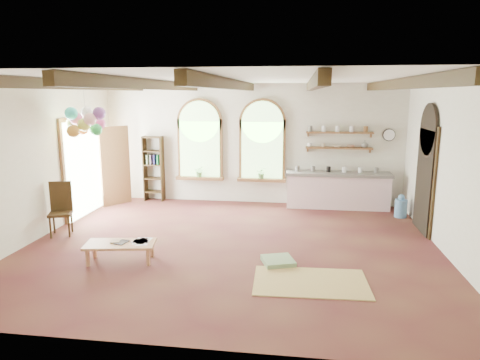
% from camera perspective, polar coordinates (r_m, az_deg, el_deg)
% --- Properties ---
extents(floor, '(8.00, 8.00, 0.00)m').
position_cam_1_polar(floor, '(8.52, -1.15, -8.69)').
color(floor, brown).
rests_on(floor, ground).
extents(ceiling_beams, '(6.20, 6.80, 0.18)m').
position_cam_1_polar(ceiling_beams, '(8.01, -1.24, 12.63)').
color(ceiling_beams, '#32230F').
rests_on(ceiling_beams, ceiling).
extents(window_left, '(1.30, 0.28, 2.20)m').
position_cam_1_polar(window_left, '(11.71, -5.37, 5.00)').
color(window_left, brown).
rests_on(window_left, floor).
extents(window_right, '(1.30, 0.28, 2.20)m').
position_cam_1_polar(window_right, '(11.45, 2.98, 4.89)').
color(window_right, brown).
rests_on(window_right, floor).
extents(left_doorway, '(0.10, 1.90, 2.50)m').
position_cam_1_polar(left_doorway, '(11.16, -20.13, 1.53)').
color(left_doorway, brown).
rests_on(left_doorway, floor).
extents(right_doorway, '(0.10, 1.30, 2.40)m').
position_cam_1_polar(right_doorway, '(9.95, 23.37, -0.13)').
color(right_doorway, black).
rests_on(right_doorway, floor).
extents(kitchen_counter, '(2.68, 0.62, 0.94)m').
position_cam_1_polar(kitchen_counter, '(11.42, 12.87, -1.28)').
color(kitchen_counter, silver).
rests_on(kitchen_counter, floor).
extents(wall_shelf_lower, '(1.70, 0.24, 0.04)m').
position_cam_1_polar(wall_shelf_lower, '(11.42, 13.03, 4.18)').
color(wall_shelf_lower, brown).
rests_on(wall_shelf_lower, wall_back).
extents(wall_shelf_upper, '(1.70, 0.24, 0.04)m').
position_cam_1_polar(wall_shelf_upper, '(11.38, 13.12, 6.18)').
color(wall_shelf_upper, brown).
rests_on(wall_shelf_upper, wall_back).
extents(wall_clock, '(0.32, 0.04, 0.32)m').
position_cam_1_polar(wall_clock, '(11.63, 19.25, 5.70)').
color(wall_clock, black).
rests_on(wall_clock, wall_back).
extents(bookshelf, '(0.53, 0.32, 1.80)m').
position_cam_1_polar(bookshelf, '(12.07, -11.44, 1.51)').
color(bookshelf, '#32230F').
rests_on(bookshelf, floor).
extents(coffee_table, '(1.28, 0.75, 0.34)m').
position_cam_1_polar(coffee_table, '(7.93, -15.67, -8.37)').
color(coffee_table, '#A8744D').
rests_on(coffee_table, floor).
extents(side_chair, '(0.57, 0.57, 1.12)m').
position_cam_1_polar(side_chair, '(9.80, -22.74, -4.93)').
color(side_chair, '#32230F').
rests_on(side_chair, floor).
extents(floor_mat, '(1.83, 1.17, 0.02)m').
position_cam_1_polar(floor_mat, '(7.04, 9.38, -13.27)').
color(floor_mat, tan).
rests_on(floor_mat, floor).
extents(floor_cushion, '(0.66, 0.66, 0.09)m').
position_cam_1_polar(floor_cushion, '(7.68, 5.10, -10.71)').
color(floor_cushion, '#6D895E').
rests_on(floor_cushion, floor).
extents(water_jug_a, '(0.29, 0.29, 0.56)m').
position_cam_1_polar(water_jug_a, '(11.03, 20.66, -3.43)').
color(water_jug_a, '#5281AF').
rests_on(water_jug_a, floor).
extents(water_jug_b, '(0.28, 0.28, 0.55)m').
position_cam_1_polar(water_jug_b, '(11.61, 17.78, -2.56)').
color(water_jug_b, '#5281AF').
rests_on(water_jug_b, floor).
extents(balloon_cluster, '(1.00, 1.00, 1.16)m').
position_cam_1_polar(balloon_cluster, '(9.83, -19.88, 7.36)').
color(balloon_cluster, silver).
rests_on(balloon_cluster, floor).
extents(table_book, '(0.21, 0.26, 0.02)m').
position_cam_1_polar(table_book, '(8.02, -16.83, -7.81)').
color(table_book, olive).
rests_on(table_book, coffee_table).
extents(tablet, '(0.23, 0.28, 0.01)m').
position_cam_1_polar(tablet, '(7.93, -15.49, -8.00)').
color(tablet, black).
rests_on(tablet, coffee_table).
extents(potted_plant_left, '(0.27, 0.23, 0.30)m').
position_cam_1_polar(potted_plant_left, '(11.72, -5.42, 1.14)').
color(potted_plant_left, '#598C4C').
rests_on(potted_plant_left, window_left).
extents(potted_plant_right, '(0.27, 0.23, 0.30)m').
position_cam_1_polar(potted_plant_right, '(11.46, 2.89, 0.94)').
color(potted_plant_right, '#598C4C').
rests_on(potted_plant_right, window_right).
extents(shelf_cup_a, '(0.12, 0.10, 0.10)m').
position_cam_1_polar(shelf_cup_a, '(11.37, 9.27, 4.64)').
color(shelf_cup_a, white).
rests_on(shelf_cup_a, wall_shelf_lower).
extents(shelf_cup_b, '(0.10, 0.10, 0.09)m').
position_cam_1_polar(shelf_cup_b, '(11.38, 11.04, 4.58)').
color(shelf_cup_b, beige).
rests_on(shelf_cup_b, wall_shelf_lower).
extents(shelf_bowl_a, '(0.22, 0.22, 0.05)m').
position_cam_1_polar(shelf_bowl_a, '(11.41, 12.79, 4.42)').
color(shelf_bowl_a, beige).
rests_on(shelf_bowl_a, wall_shelf_lower).
extents(shelf_bowl_b, '(0.20, 0.20, 0.06)m').
position_cam_1_polar(shelf_bowl_b, '(11.44, 14.54, 4.38)').
color(shelf_bowl_b, '#8C664C').
rests_on(shelf_bowl_b, wall_shelf_lower).
extents(shelf_vase, '(0.18, 0.18, 0.19)m').
position_cam_1_polar(shelf_vase, '(11.48, 16.30, 4.64)').
color(shelf_vase, slate).
rests_on(shelf_vase, wall_shelf_lower).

